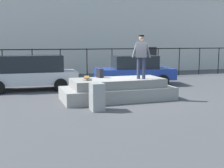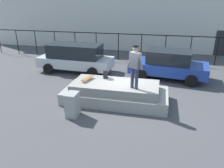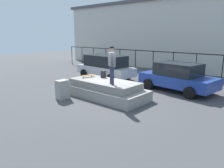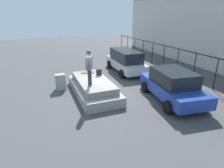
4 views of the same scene
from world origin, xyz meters
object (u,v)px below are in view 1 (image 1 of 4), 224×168
object	(u,v)px
car_silver_hatchback_near	(29,72)
utility_box	(97,97)
skateboard	(87,77)
backpack	(100,73)
skateboarder	(141,54)
car_blue_sedan_mid	(134,70)

from	to	relation	value
car_silver_hatchback_near	utility_box	xyz separation A→B (m)	(2.00, -5.37, -0.43)
skateboard	backpack	bearing A→B (deg)	34.78
backpack	car_silver_hatchback_near	bearing A→B (deg)	-155.35
skateboard	car_silver_hatchback_near	world-z (taller)	car_silver_hatchback_near
car_silver_hatchback_near	utility_box	bearing A→B (deg)	-69.55
skateboarder	skateboard	bearing A→B (deg)	167.76
car_silver_hatchback_near	utility_box	size ratio (longest dim) A/B	4.85
skateboarder	car_silver_hatchback_near	world-z (taller)	skateboarder
car_blue_sedan_mid	car_silver_hatchback_near	bearing A→B (deg)	-179.72
backpack	skateboard	bearing A→B (deg)	-72.02
utility_box	car_silver_hatchback_near	bearing A→B (deg)	110.54
car_silver_hatchback_near	car_blue_sedan_mid	world-z (taller)	car_silver_hatchback_near
backpack	car_blue_sedan_mid	bearing A→B (deg)	120.27
skateboarder	utility_box	distance (m)	2.96
skateboarder	backpack	distance (m)	1.97
skateboarder	utility_box	world-z (taller)	skateboarder
car_blue_sedan_mid	utility_box	size ratio (longest dim) A/B	4.68
utility_box	backpack	bearing A→B (deg)	71.19
backpack	utility_box	distance (m)	2.44
skateboarder	backpack	bearing A→B (deg)	146.88
backpack	car_blue_sedan_mid	xyz separation A→B (m)	(2.94, 3.16, -0.23)
utility_box	skateboard	bearing A→B (deg)	88.34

